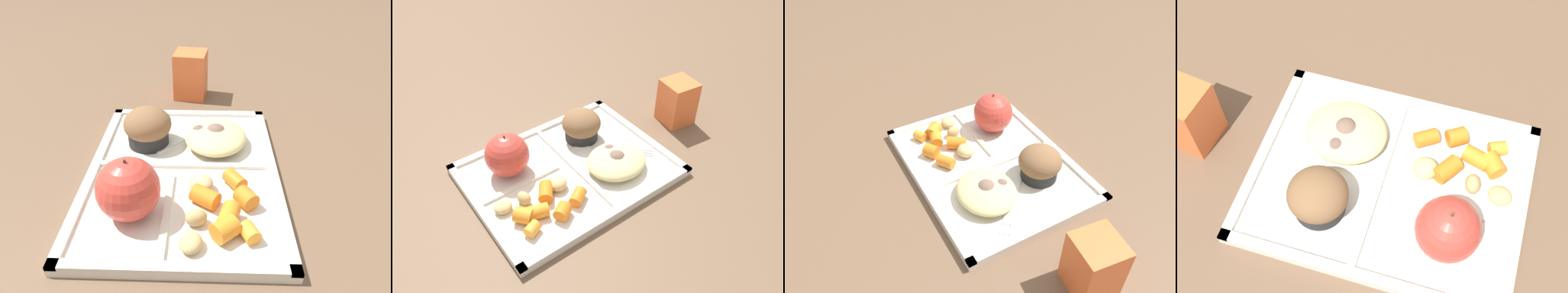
# 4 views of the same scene
# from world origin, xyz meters

# --- Properties ---
(ground) EXTENTS (6.00, 6.00, 0.00)m
(ground) POSITION_xyz_m (0.00, 0.00, 0.00)
(ground) COLOR brown
(lunch_tray) EXTENTS (0.37, 0.29, 0.02)m
(lunch_tray) POSITION_xyz_m (-0.00, 0.00, 0.01)
(lunch_tray) COLOR silver
(lunch_tray) RESTS_ON ground
(green_apple) EXTENTS (0.08, 0.08, 0.09)m
(green_apple) POSITION_xyz_m (-0.09, 0.06, 0.05)
(green_apple) COLOR #C63D33
(green_apple) RESTS_ON lunch_tray
(bran_muffin) EXTENTS (0.08, 0.08, 0.07)m
(bran_muffin) POSITION_xyz_m (0.08, 0.06, 0.04)
(bran_muffin) COLOR black
(bran_muffin) RESTS_ON lunch_tray
(carrot_slice_diagonal) EXTENTS (0.04, 0.04, 0.02)m
(carrot_slice_diagonal) POSITION_xyz_m (-0.03, -0.08, 0.02)
(carrot_slice_diagonal) COLOR orange
(carrot_slice_diagonal) RESTS_ON lunch_tray
(carrot_slice_edge) EXTENTS (0.04, 0.03, 0.02)m
(carrot_slice_edge) POSITION_xyz_m (-0.11, -0.06, 0.02)
(carrot_slice_edge) COLOR orange
(carrot_slice_edge) RESTS_ON lunch_tray
(carrot_slice_tilted) EXTENTS (0.04, 0.04, 0.03)m
(carrot_slice_tilted) POSITION_xyz_m (-0.07, -0.03, 0.02)
(carrot_slice_tilted) COLOR orange
(carrot_slice_tilted) RESTS_ON lunch_tray
(carrot_slice_large) EXTENTS (0.04, 0.04, 0.03)m
(carrot_slice_large) POSITION_xyz_m (-0.13, -0.06, 0.02)
(carrot_slice_large) COLOR orange
(carrot_slice_large) RESTS_ON lunch_tray
(carrot_slice_small) EXTENTS (0.04, 0.04, 0.03)m
(carrot_slice_small) POSITION_xyz_m (-0.07, -0.09, 0.02)
(carrot_slice_small) COLOR orange
(carrot_slice_small) RESTS_ON lunch_tray
(carrot_slice_back) EXTENTS (0.03, 0.03, 0.02)m
(carrot_slice_back) POSITION_xyz_m (-0.13, -0.09, 0.02)
(carrot_slice_back) COLOR orange
(carrot_slice_back) RESTS_ON lunch_tray
(potato_chunk_large) EXTENTS (0.04, 0.03, 0.02)m
(potato_chunk_large) POSITION_xyz_m (-0.15, -0.02, 0.02)
(potato_chunk_large) COLOR tan
(potato_chunk_large) RESTS_ON lunch_tray
(potato_chunk_wedge) EXTENTS (0.03, 0.03, 0.02)m
(potato_chunk_wedge) POSITION_xyz_m (-0.11, -0.02, 0.02)
(potato_chunk_wedge) COLOR tan
(potato_chunk_wedge) RESTS_ON lunch_tray
(potato_chunk_corner) EXTENTS (0.05, 0.05, 0.02)m
(potato_chunk_corner) POSITION_xyz_m (-0.04, -0.03, 0.02)
(potato_chunk_corner) COLOR tan
(potato_chunk_corner) RESTS_ON lunch_tray
(egg_noodle_pile) EXTENTS (0.12, 0.10, 0.03)m
(egg_noodle_pile) POSITION_xyz_m (0.08, -0.05, 0.03)
(egg_noodle_pile) COLOR #D6C684
(egg_noodle_pile) RESTS_ON lunch_tray
(meatball_side) EXTENTS (0.04, 0.04, 0.04)m
(meatball_side) POSITION_xyz_m (0.08, -0.05, 0.03)
(meatball_side) COLOR #755B4C
(meatball_side) RESTS_ON lunch_tray
(meatball_center) EXTENTS (0.03, 0.03, 0.03)m
(meatball_center) POSITION_xyz_m (0.08, -0.02, 0.03)
(meatball_center) COLOR brown
(meatball_center) RESTS_ON lunch_tray
(meatball_front) EXTENTS (0.04, 0.04, 0.04)m
(meatball_front) POSITION_xyz_m (0.08, -0.05, 0.03)
(meatball_front) COLOR brown
(meatball_front) RESTS_ON lunch_tray
(plastic_fork) EXTENTS (0.12, 0.12, 0.00)m
(plastic_fork) POSITION_xyz_m (0.11, -0.02, 0.01)
(plastic_fork) COLOR white
(plastic_fork) RESTS_ON lunch_tray
(milk_carton) EXTENTS (0.07, 0.07, 0.10)m
(milk_carton) POSITION_xyz_m (0.29, -0.00, 0.05)
(milk_carton) COLOR orange
(milk_carton) RESTS_ON ground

